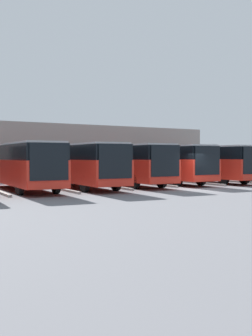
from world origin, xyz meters
The scene contains 14 objects.
ground_plane centered at (0.00, 0.00, 0.00)m, with size 600.00×600.00×0.00m, color slate.
bus_1 centered at (-10.39, -5.59, 1.78)m, with size 3.43×11.72×3.18m.
curb_divider_1 centered at (-8.31, -3.88, 0.07)m, with size 0.24×5.62×0.15m, color #B2B2AD.
bus_2 centered at (-6.23, -5.50, 1.78)m, with size 3.43×11.72×3.18m.
curb_divider_2 centered at (-4.16, -3.79, 0.07)m, with size 0.24×5.62×0.15m, color #B2B2AD.
bus_3 centered at (-2.08, -6.23, 1.78)m, with size 3.43×11.72×3.18m.
curb_divider_3 centered at (0.00, -4.52, 0.07)m, with size 0.24×5.62×0.15m, color #B2B2AD.
bus_4 centered at (2.08, -5.85, 1.78)m, with size 3.43×11.72×3.18m.
curb_divider_4 centered at (4.16, -4.14, 0.07)m, with size 0.24×5.62×0.15m, color #B2B2AD.
bus_5 centered at (6.23, -5.38, 1.78)m, with size 3.43×11.72×3.18m.
curb_divider_5 centered at (8.31, -3.68, 0.07)m, with size 0.24×5.62×0.15m, color #B2B2AD.
bus_6 centered at (10.39, -5.65, 1.78)m, with size 3.43×11.72×3.18m.
curb_divider_6 centered at (12.47, -3.94, 0.07)m, with size 0.24×5.62×0.15m, color #B2B2AD.
station_building centered at (0.00, -26.15, 2.95)m, with size 36.90×15.73×5.85m.
Camera 1 is at (19.80, 22.13, 2.29)m, focal length 45.00 mm.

